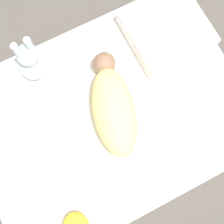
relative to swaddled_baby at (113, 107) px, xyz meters
The scene contains 6 objects.
ground_plane 0.20m from the swaddled_baby, ahead, with size 12.00×12.00×0.00m, color #514C47.
bed_mattress 0.14m from the swaddled_baby, ahead, with size 1.37×1.02×0.12m.
burp_cloth 0.21m from the swaddled_baby, 122.19° to the right, with size 0.21×0.14×0.02m.
swaddled_baby is the anchor object (origin of this frame).
pillow 0.51m from the swaddled_baby, 150.60° to the right, with size 0.40×0.38×0.10m.
bunny_plush 0.45m from the swaddled_baby, 56.03° to the right, with size 0.16×0.16×0.32m.
Camera 1 is at (0.16, 0.34, 1.65)m, focal length 50.00 mm.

